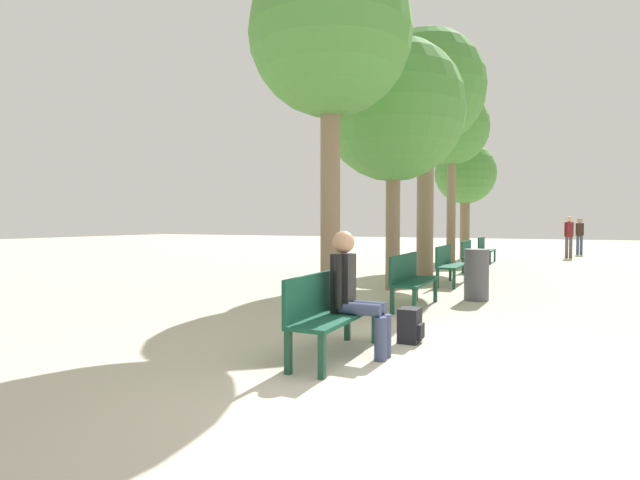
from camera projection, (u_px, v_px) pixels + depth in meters
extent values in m
plane|color=beige|center=(471.00, 389.00, 4.22)|extent=(80.00, 80.00, 0.00)
cube|color=#144733|center=(336.00, 316.00, 5.22)|extent=(0.44, 1.56, 0.04)
cube|color=#144733|center=(319.00, 293.00, 5.29)|extent=(0.04, 1.56, 0.43)
cube|color=#19422D|center=(322.00, 357.00, 4.49)|extent=(0.06, 0.06, 0.41)
cube|color=#19422D|center=(375.00, 326.00, 5.82)|extent=(0.06, 0.06, 0.41)
cube|color=#19422D|center=(288.00, 352.00, 4.63)|extent=(0.06, 0.06, 0.41)
cube|color=#19422D|center=(347.00, 323.00, 5.97)|extent=(0.06, 0.06, 0.41)
cube|color=#144733|center=(415.00, 282.00, 8.22)|extent=(0.44, 1.56, 0.04)
cube|color=#144733|center=(404.00, 267.00, 8.29)|extent=(0.04, 1.56, 0.43)
cube|color=#19422D|center=(414.00, 303.00, 7.49)|extent=(0.06, 0.06, 0.41)
cube|color=#19422D|center=(435.00, 290.00, 8.82)|extent=(0.06, 0.06, 0.41)
cube|color=#19422D|center=(392.00, 301.00, 7.63)|extent=(0.06, 0.06, 0.41)
cube|color=#19422D|center=(416.00, 289.00, 8.97)|extent=(0.06, 0.06, 0.41)
cube|color=#144733|center=(452.00, 266.00, 11.22)|extent=(0.44, 1.56, 0.04)
cube|color=#144733|center=(443.00, 255.00, 11.29)|extent=(0.04, 1.56, 0.43)
cube|color=#19422D|center=(454.00, 279.00, 10.49)|extent=(0.06, 0.06, 0.41)
cube|color=#19422D|center=(465.00, 273.00, 11.82)|extent=(0.06, 0.06, 0.41)
cube|color=#19422D|center=(438.00, 279.00, 10.64)|extent=(0.06, 0.06, 0.41)
cube|color=#19422D|center=(450.00, 272.00, 11.97)|extent=(0.06, 0.06, 0.41)
cube|color=#144733|center=(473.00, 256.00, 14.22)|extent=(0.44, 1.56, 0.04)
cube|color=#144733|center=(466.00, 248.00, 14.29)|extent=(0.04, 1.56, 0.43)
cube|color=#19422D|center=(476.00, 267.00, 13.49)|extent=(0.06, 0.06, 0.41)
cube|color=#19422D|center=(483.00, 263.00, 14.82)|extent=(0.06, 0.06, 0.41)
cube|color=#19422D|center=(463.00, 266.00, 13.64)|extent=(0.06, 0.06, 0.41)
cube|color=#19422D|center=(471.00, 262.00, 14.97)|extent=(0.06, 0.06, 0.41)
cube|color=#144733|center=(487.00, 250.00, 17.22)|extent=(0.44, 1.56, 0.04)
cube|color=#144733|center=(481.00, 243.00, 17.30)|extent=(0.04, 1.56, 0.43)
cube|color=#19422D|center=(490.00, 258.00, 16.49)|extent=(0.06, 0.06, 0.41)
cube|color=#19422D|center=(495.00, 256.00, 17.82)|extent=(0.06, 0.06, 0.41)
cube|color=#19422D|center=(479.00, 258.00, 16.64)|extent=(0.06, 0.06, 0.41)
cube|color=#19422D|center=(485.00, 255.00, 17.97)|extent=(0.06, 0.06, 0.41)
cylinder|color=#7A664C|center=(330.00, 199.00, 7.43)|extent=(0.29, 0.29, 3.52)
sphere|color=#478438|center=(330.00, 34.00, 7.34)|extent=(2.42, 2.42, 2.42)
cylinder|color=#7A664C|center=(393.00, 220.00, 10.36)|extent=(0.30, 0.30, 2.92)
sphere|color=#478438|center=(393.00, 110.00, 10.27)|extent=(2.93, 2.93, 2.93)
cylinder|color=#7A664C|center=(425.00, 199.00, 12.95)|extent=(0.43, 0.43, 4.02)
sphere|color=#478438|center=(426.00, 89.00, 12.84)|extent=(3.03, 3.03, 3.03)
cylinder|color=#7A664C|center=(451.00, 207.00, 16.27)|extent=(0.29, 0.29, 3.82)
sphere|color=#478438|center=(452.00, 128.00, 16.17)|extent=(2.38, 2.38, 2.38)
cylinder|color=#7A664C|center=(465.00, 225.00, 18.84)|extent=(0.36, 0.36, 2.62)
sphere|color=#478438|center=(465.00, 173.00, 18.77)|extent=(2.28, 2.28, 2.28)
cylinder|color=#384260|center=(360.00, 309.00, 5.16)|extent=(0.44, 0.13, 0.13)
cylinder|color=#384260|center=(380.00, 339.00, 5.08)|extent=(0.13, 0.13, 0.45)
cylinder|color=#384260|center=(365.00, 307.00, 5.30)|extent=(0.44, 0.13, 0.13)
cylinder|color=#384260|center=(385.00, 336.00, 5.22)|extent=(0.13, 0.13, 0.45)
cube|color=black|center=(343.00, 283.00, 5.32)|extent=(0.20, 0.24, 0.63)
cylinder|color=black|center=(338.00, 282.00, 5.20)|extent=(0.09, 0.09, 0.56)
cylinder|color=black|center=(348.00, 279.00, 5.44)|extent=(0.09, 0.09, 0.56)
sphere|color=#A37A5B|center=(343.00, 242.00, 5.30)|extent=(0.24, 0.24, 0.24)
cube|color=black|center=(410.00, 325.00, 5.87)|extent=(0.23, 0.29, 0.40)
cube|color=black|center=(421.00, 331.00, 5.81)|extent=(0.04, 0.20, 0.18)
cylinder|color=#4C4C4C|center=(567.00, 247.00, 19.53)|extent=(0.12, 0.12, 0.82)
cylinder|color=#4C4C4C|center=(571.00, 248.00, 19.47)|extent=(0.12, 0.12, 0.82)
cube|color=maroon|center=(569.00, 230.00, 19.47)|extent=(0.28, 0.29, 0.58)
cylinder|color=maroon|center=(565.00, 229.00, 19.52)|extent=(0.09, 0.09, 0.55)
cylinder|color=maroon|center=(572.00, 229.00, 19.42)|extent=(0.09, 0.09, 0.55)
sphere|color=tan|center=(569.00, 219.00, 19.46)|extent=(0.22, 0.22, 0.22)
cylinder|color=#384260|center=(578.00, 245.00, 21.57)|extent=(0.12, 0.12, 0.80)
cylinder|color=#384260|center=(581.00, 245.00, 21.51)|extent=(0.12, 0.12, 0.80)
cube|color=black|center=(580.00, 230.00, 21.51)|extent=(0.22, 0.18, 0.56)
cylinder|color=black|center=(577.00, 229.00, 21.56)|extent=(0.08, 0.08, 0.54)
cylinder|color=black|center=(583.00, 229.00, 21.46)|extent=(0.08, 0.08, 0.54)
sphere|color=#A37A5B|center=(580.00, 221.00, 21.50)|extent=(0.22, 0.22, 0.22)
cylinder|color=#4C4C51|center=(477.00, 275.00, 8.99)|extent=(0.43, 0.43, 0.93)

